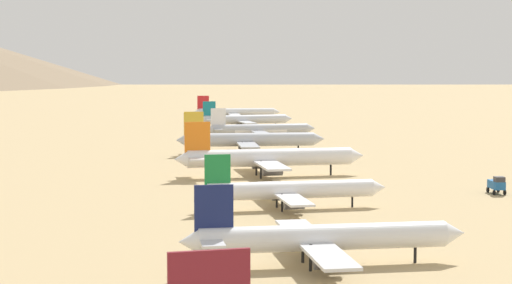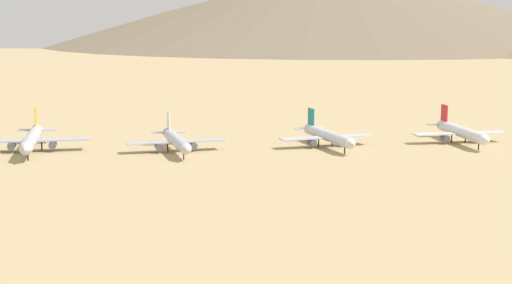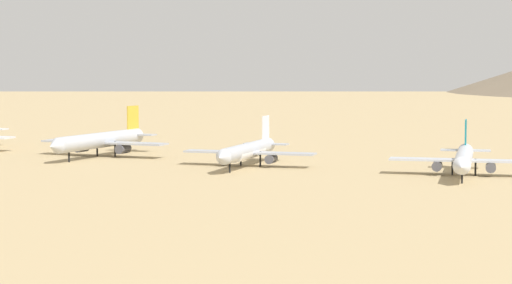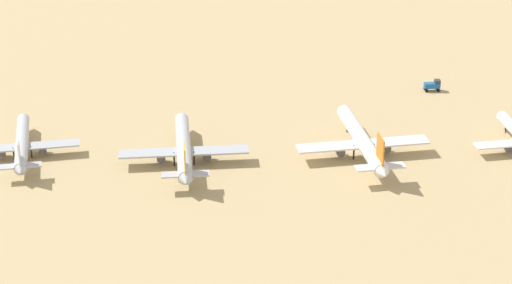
{
  "view_description": "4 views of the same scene",
  "coord_description": "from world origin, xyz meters",
  "px_view_note": "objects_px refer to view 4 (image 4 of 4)",
  "views": [
    {
      "loc": [
        -40.31,
        -213.54,
        28.79
      ],
      "look_at": [
        -2.17,
        17.91,
        6.75
      ],
      "focal_mm": 62.13,
      "sensor_mm": 36.0,
      "label": 1
    },
    {
      "loc": [
        269.29,
        59.95,
        45.28
      ],
      "look_at": [
        19.9,
        119.66,
        3.75
      ],
      "focal_mm": 56.66,
      "sensor_mm": 36.0,
      "label": 2
    },
    {
      "loc": [
        217.63,
        169.63,
        23.11
      ],
      "look_at": [
        15.65,
        98.37,
        6.37
      ],
      "focal_mm": 64.62,
      "sensor_mm": 36.0,
      "label": 3
    },
    {
      "loc": [
        -251.66,
        67.02,
        126.52
      ],
      "look_at": [
        -2.95,
        29.23,
        6.57
      ],
      "focal_mm": 69.6,
      "sensor_mm": 36.0,
      "label": 4
    }
  ],
  "objects_px": {
    "parked_jet_4": "(362,140)",
    "service_truck": "(433,85)",
    "parked_jet_6": "(22,144)",
    "parked_jet_5": "(184,148)"
  },
  "relations": [
    {
      "from": "parked_jet_4",
      "to": "service_truck",
      "type": "xyz_separation_m",
      "value": [
        43.51,
        -35.25,
        -2.54
      ]
    },
    {
      "from": "parked_jet_4",
      "to": "parked_jet_6",
      "type": "bearing_deg",
      "value": 81.66
    },
    {
      "from": "parked_jet_5",
      "to": "parked_jet_4",
      "type": "bearing_deg",
      "value": -93.55
    },
    {
      "from": "parked_jet_5",
      "to": "service_truck",
      "type": "height_order",
      "value": "parked_jet_5"
    },
    {
      "from": "parked_jet_4",
      "to": "parked_jet_5",
      "type": "relative_size",
      "value": 1.05
    },
    {
      "from": "parked_jet_4",
      "to": "service_truck",
      "type": "relative_size",
      "value": 8.85
    },
    {
      "from": "parked_jet_5",
      "to": "parked_jet_6",
      "type": "distance_m",
      "value": 46.84
    },
    {
      "from": "parked_jet_5",
      "to": "service_truck",
      "type": "relative_size",
      "value": 8.44
    },
    {
      "from": "service_truck",
      "to": "parked_jet_4",
      "type": "bearing_deg",
      "value": 140.98
    },
    {
      "from": "parked_jet_5",
      "to": "service_truck",
      "type": "xyz_separation_m",
      "value": [
        40.35,
        -86.27,
        -2.32
      ]
    }
  ]
}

